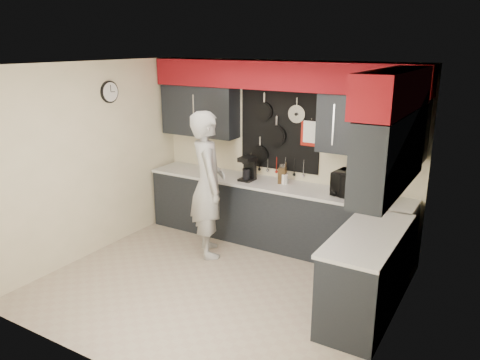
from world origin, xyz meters
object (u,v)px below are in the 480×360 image
Objects in this scene: coffee_maker at (248,168)px; person at (208,185)px; utensil_crock at (284,179)px; knife_block at (282,176)px; microwave at (356,185)px.

coffee_maker is 0.17× the size of person.
coffee_maker is (-0.52, -0.11, 0.11)m from utensil_crock.
coffee_maker reaches higher than knife_block.
coffee_maker is at bearing 178.53° from knife_block.
coffee_maker is at bearing -171.61° from microwave.
person is at bearing -151.01° from microwave.
microwave is 1.65× the size of coffee_maker.
microwave is 1.08m from knife_block.
microwave is 1.05m from utensil_crock.
person reaches higher than utensil_crock.
knife_block is 0.51m from coffee_maker.
knife_block is 1.07m from person.
microwave is 0.29× the size of person.
person is (-0.72, -0.79, -0.04)m from knife_block.
utensil_crock is at bearing -86.17° from person.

